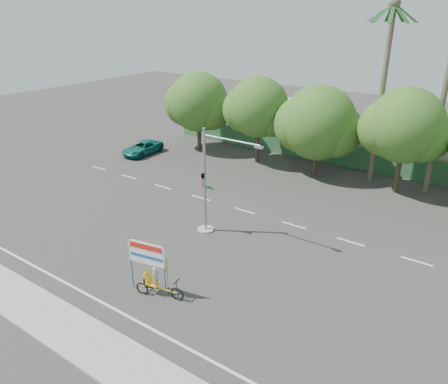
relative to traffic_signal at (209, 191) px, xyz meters
The scene contains 13 objects.
ground 5.40m from the traffic_signal, 61.13° to the right, with size 120.00×120.00×0.00m, color #33302D.
sidewalk_near 12.04m from the traffic_signal, 79.17° to the right, with size 50.00×2.40×0.12m, color gray.
fence 17.76m from the traffic_signal, 82.85° to the left, with size 38.00×0.08×2.00m, color #336B3D.
building_left 23.38m from the traffic_signal, 109.52° to the left, with size 12.00×8.00×4.00m, color beige.
building_right 24.29m from the traffic_signal, 65.15° to the left, with size 14.00×8.00×3.60m, color beige.
tree_far_left 18.45m from the traffic_signal, 130.22° to the left, with size 7.14×6.00×7.96m.
tree_left 14.99m from the traffic_signal, 109.08° to the left, with size 6.66×5.60×8.07m.
tree_center 14.15m from the traffic_signal, 85.33° to the left, with size 7.62×6.40×7.85m.
tree_right 16.38m from the traffic_signal, 59.83° to the left, with size 6.90×5.80×8.36m.
palm_short 17.56m from the traffic_signal, 69.84° to the left, with size 3.73×3.79×14.45m.
traffic_signal is the anchor object (origin of this frame).
trike_billboard 7.47m from the traffic_signal, 76.18° to the right, with size 3.07×1.02×3.05m.
pickup_truck 18.23m from the traffic_signal, 148.75° to the left, with size 2.13×4.62×1.28m, color #0E625B.
Camera 1 is at (13.37, -16.43, 13.71)m, focal length 35.00 mm.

